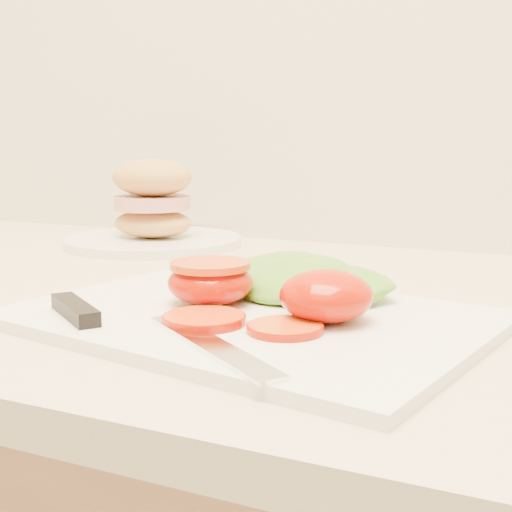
% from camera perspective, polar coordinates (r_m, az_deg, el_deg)
% --- Properties ---
extents(cutting_board, '(0.41, 0.33, 0.01)m').
position_cam_1_polar(cutting_board, '(0.58, -0.42, -5.01)').
color(cutting_board, white).
rests_on(cutting_board, counter).
extents(tomato_half_dome, '(0.07, 0.07, 0.04)m').
position_cam_1_polar(tomato_half_dome, '(0.55, 5.63, -3.17)').
color(tomato_half_dome, '#BE1700').
rests_on(tomato_half_dome, cutting_board).
extents(tomato_half_cut, '(0.07, 0.07, 0.04)m').
position_cam_1_polar(tomato_half_cut, '(0.61, -3.67, -1.98)').
color(tomato_half_cut, '#BE1700').
rests_on(tomato_half_cut, cutting_board).
extents(tomato_slice_0, '(0.06, 0.06, 0.01)m').
position_cam_1_polar(tomato_slice_0, '(0.55, -4.18, -5.06)').
color(tomato_slice_0, '#F95B1C').
rests_on(tomato_slice_0, cutting_board).
extents(tomato_slice_1, '(0.05, 0.05, 0.01)m').
position_cam_1_polar(tomato_slice_1, '(0.52, 2.34, -5.78)').
color(tomato_slice_1, '#F95B1C').
rests_on(tomato_slice_1, cutting_board).
extents(lettuce_leaf_0, '(0.18, 0.16, 0.03)m').
position_cam_1_polar(lettuce_leaf_0, '(0.65, 2.44, -1.73)').
color(lettuce_leaf_0, '#549D29').
rests_on(lettuce_leaf_0, cutting_board).
extents(lettuce_leaf_1, '(0.11, 0.09, 0.02)m').
position_cam_1_polar(lettuce_leaf_1, '(0.63, 6.21, -2.36)').
color(lettuce_leaf_1, '#549D29').
rests_on(lettuce_leaf_1, cutting_board).
extents(knife, '(0.25, 0.11, 0.01)m').
position_cam_1_polar(knife, '(0.54, -10.54, -5.23)').
color(knife, silver).
rests_on(knife, cutting_board).
extents(sandwich_plate, '(0.24, 0.24, 0.12)m').
position_cam_1_polar(sandwich_plate, '(0.99, -8.26, 3.29)').
color(sandwich_plate, white).
rests_on(sandwich_plate, counter).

